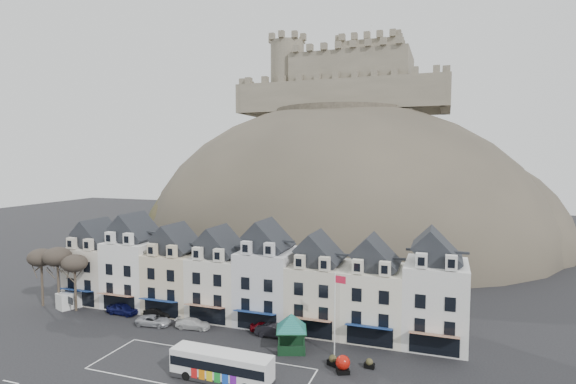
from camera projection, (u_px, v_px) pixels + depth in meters
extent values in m
plane|color=black|center=(177.00, 371.00, 44.18)|extent=(300.00, 300.00, 0.00)
cube|color=silver|center=(201.00, 369.00, 44.69)|extent=(22.00, 7.50, 0.01)
cube|color=beige|center=(100.00, 272.00, 66.82)|extent=(6.80, 8.00, 8.00)
cube|color=black|center=(99.00, 237.00, 66.41)|extent=(6.80, 5.76, 2.80)
cube|color=beige|center=(72.00, 243.00, 63.55)|extent=(1.20, 0.80, 1.60)
cube|color=beige|center=(88.00, 245.00, 62.56)|extent=(1.20, 0.80, 1.60)
cube|color=black|center=(80.00, 298.00, 63.24)|extent=(5.10, 0.06, 2.20)
cube|color=navy|center=(76.00, 290.00, 62.51)|extent=(5.10, 1.29, 0.43)
cube|color=white|center=(138.00, 272.00, 64.51)|extent=(6.80, 8.00, 9.20)
cube|color=black|center=(136.00, 232.00, 64.06)|extent=(6.80, 5.76, 2.80)
cube|color=white|center=(110.00, 238.00, 61.20)|extent=(1.20, 0.80, 1.60)
cube|color=white|center=(128.00, 239.00, 60.20)|extent=(1.20, 0.80, 1.60)
cube|color=black|center=(119.00, 303.00, 60.98)|extent=(5.10, 0.06, 2.20)
cube|color=maroon|center=(115.00, 295.00, 60.25)|extent=(5.10, 1.29, 0.43)
cube|color=beige|center=(178.00, 280.00, 62.30)|extent=(6.80, 8.00, 8.00)
cube|color=black|center=(178.00, 243.00, 61.89)|extent=(6.80, 5.76, 2.80)
cube|color=beige|center=(152.00, 250.00, 59.03)|extent=(1.20, 0.80, 1.60)
cube|color=beige|center=(172.00, 251.00, 58.04)|extent=(1.20, 0.80, 1.60)
cube|color=black|center=(161.00, 308.00, 58.72)|extent=(5.10, 0.06, 2.20)
cube|color=navy|center=(158.00, 300.00, 57.99)|extent=(5.10, 1.29, 0.43)
cube|color=silver|center=(222.00, 285.00, 60.04)|extent=(6.80, 8.00, 8.00)
cube|color=black|center=(222.00, 247.00, 59.63)|extent=(6.80, 5.76, 2.80)
cube|color=silver|center=(198.00, 253.00, 56.77)|extent=(1.20, 0.80, 1.60)
cube|color=silver|center=(219.00, 255.00, 55.78)|extent=(1.20, 0.80, 1.60)
cube|color=black|center=(207.00, 314.00, 56.46)|extent=(5.10, 0.06, 2.20)
cube|color=maroon|center=(204.00, 306.00, 55.73)|extent=(5.10, 1.29, 0.43)
cube|color=silver|center=(269.00, 285.00, 57.73)|extent=(6.80, 8.00, 9.20)
cube|color=black|center=(269.00, 241.00, 57.28)|extent=(6.80, 5.76, 2.80)
cube|color=silver|center=(246.00, 248.00, 54.42)|extent=(1.20, 0.80, 1.60)
cube|color=silver|center=(269.00, 249.00, 53.42)|extent=(1.20, 0.80, 1.60)
cube|color=black|center=(257.00, 321.00, 54.20)|extent=(5.10, 0.06, 2.20)
cube|color=navy|center=(254.00, 312.00, 53.47)|extent=(5.10, 1.29, 0.43)
cube|color=beige|center=(320.00, 295.00, 55.52)|extent=(6.80, 8.00, 8.00)
cube|color=black|center=(320.00, 254.00, 55.11)|extent=(6.80, 5.76, 2.80)
cube|color=beige|center=(300.00, 262.00, 52.25)|extent=(1.20, 0.80, 1.60)
cube|color=beige|center=(325.00, 264.00, 51.26)|extent=(1.20, 0.80, 1.60)
cube|color=black|center=(311.00, 328.00, 51.94)|extent=(5.10, 0.06, 2.20)
cube|color=maroon|center=(309.00, 319.00, 51.21)|extent=(5.10, 1.29, 0.43)
cube|color=silver|center=(375.00, 301.00, 53.26)|extent=(6.80, 8.00, 8.00)
cube|color=black|center=(376.00, 258.00, 52.85)|extent=(6.80, 5.76, 2.80)
cube|color=silver|center=(358.00, 267.00, 49.99)|extent=(1.20, 0.80, 1.60)
cube|color=silver|center=(385.00, 269.00, 49.00)|extent=(1.20, 0.80, 1.60)
cube|color=black|center=(370.00, 336.00, 49.68)|extent=(5.10, 0.06, 2.20)
cube|color=navy|center=(369.00, 327.00, 48.95)|extent=(5.10, 1.29, 0.43)
cube|color=silver|center=(436.00, 302.00, 50.95)|extent=(6.80, 8.00, 9.20)
cube|color=black|center=(437.00, 252.00, 50.50)|extent=(6.80, 5.76, 2.80)
cube|color=silver|center=(421.00, 261.00, 47.64)|extent=(1.20, 0.80, 1.60)
cube|color=silver|center=(451.00, 263.00, 46.64)|extent=(1.20, 0.80, 1.60)
cube|color=black|center=(434.00, 344.00, 47.42)|extent=(5.10, 0.06, 2.20)
cube|color=maroon|center=(434.00, 335.00, 46.69)|extent=(5.10, 1.29, 0.43)
ellipsoid|color=#3D382F|center=(338.00, 243.00, 109.97)|extent=(96.00, 76.00, 68.00)
ellipsoid|color=#2A3319|center=(246.00, 242.00, 111.65)|extent=(52.00, 44.00, 42.00)
ellipsoid|color=#3D382F|center=(442.00, 247.00, 105.76)|extent=(56.00, 48.00, 46.00)
ellipsoid|color=#2A3319|center=(306.00, 254.00, 98.14)|extent=(40.00, 28.00, 28.00)
ellipsoid|color=#3D382F|center=(372.00, 256.00, 95.37)|extent=(36.00, 28.00, 24.00)
cylinder|color=#3D382F|center=(339.00, 116.00, 107.57)|extent=(30.00, 30.00, 3.00)
cube|color=#696150|center=(336.00, 95.00, 103.47)|extent=(48.00, 2.20, 7.00)
cube|color=#696150|center=(353.00, 104.00, 122.27)|extent=(48.00, 2.20, 7.00)
cube|color=#696150|center=(257.00, 104.00, 120.84)|extent=(2.20, 22.00, 7.00)
cube|color=#696150|center=(446.00, 95.00, 104.89)|extent=(2.20, 22.00, 7.00)
cube|color=#696150|center=(353.00, 77.00, 111.78)|extent=(28.00, 18.00, 10.00)
cube|color=#696150|center=(371.00, 71.00, 112.21)|extent=(14.00, 12.00, 13.00)
cylinder|color=#696150|center=(287.00, 78.00, 113.33)|extent=(8.40, 8.40, 18.00)
cylinder|color=silver|center=(371.00, 35.00, 111.51)|extent=(0.16, 0.16, 5.00)
cylinder|color=#3A2E25|center=(42.00, 286.00, 63.46)|extent=(0.32, 0.32, 5.74)
ellipsoid|color=#383028|center=(41.00, 257.00, 63.15)|extent=(3.61, 3.61, 2.54)
cylinder|color=#3A2E25|center=(59.00, 287.00, 62.45)|extent=(0.32, 0.32, 6.02)
ellipsoid|color=#383028|center=(57.00, 257.00, 62.12)|extent=(3.78, 3.78, 2.67)
cylinder|color=#3A2E25|center=(76.00, 291.00, 61.48)|extent=(0.32, 0.32, 5.46)
ellipsoid|color=#383028|center=(74.00, 263.00, 61.18)|extent=(3.43, 3.43, 2.42)
cube|color=#262628|center=(222.00, 378.00, 42.31)|extent=(10.07, 2.53, 0.46)
cube|color=white|center=(221.00, 364.00, 42.20)|extent=(10.07, 2.49, 2.30)
cube|color=black|center=(221.00, 363.00, 42.19)|extent=(9.87, 2.55, 0.87)
cube|color=white|center=(221.00, 353.00, 42.12)|extent=(9.86, 2.39, 0.23)
cube|color=orange|center=(270.00, 363.00, 40.39)|extent=(0.08, 1.09, 0.26)
cylinder|color=black|center=(255.00, 377.00, 42.20)|extent=(0.88, 0.31, 0.87)
cylinder|color=black|center=(186.00, 376.00, 42.47)|extent=(0.88, 0.31, 0.87)
cylinder|color=black|center=(198.00, 366.00, 44.39)|extent=(0.88, 0.31, 0.87)
cube|color=black|center=(279.00, 335.00, 50.16)|extent=(0.19, 0.19, 2.37)
cube|color=black|center=(303.00, 335.00, 50.15)|extent=(0.19, 0.19, 2.37)
cube|color=black|center=(279.00, 345.00, 47.50)|extent=(0.19, 0.19, 2.37)
cube|color=black|center=(304.00, 345.00, 47.48)|extent=(0.19, 0.19, 2.37)
cube|color=black|center=(291.00, 330.00, 48.73)|extent=(4.15, 4.15, 0.12)
cone|color=#145853|center=(291.00, 322.00, 48.66)|extent=(6.18, 6.18, 1.78)
cube|color=black|center=(343.00, 371.00, 43.89)|extent=(1.56, 1.56, 0.45)
sphere|color=#AC1209|center=(343.00, 362.00, 43.83)|extent=(1.41, 1.41, 1.41)
cylinder|color=silver|center=(335.00, 314.00, 47.46)|extent=(0.13, 0.13, 8.97)
cube|color=red|center=(340.00, 280.00, 46.84)|extent=(1.21, 0.30, 0.78)
cube|color=silver|center=(76.00, 298.00, 63.50)|extent=(3.71, 5.25, 2.20)
cube|color=black|center=(76.00, 296.00, 63.46)|extent=(1.89, 0.80, 0.94)
cube|color=black|center=(333.00, 363.00, 45.36)|extent=(1.27, 0.99, 0.57)
sphere|color=#2A3319|center=(333.00, 359.00, 45.33)|extent=(0.80, 0.80, 0.80)
cube|color=black|center=(369.00, 366.00, 44.82)|extent=(1.05, 0.57, 0.51)
sphere|color=#2A3319|center=(369.00, 362.00, 44.79)|extent=(0.71, 0.71, 0.71)
imported|color=#0C0E3C|center=(122.00, 309.00, 60.19)|extent=(4.47, 1.92, 1.51)
imported|color=black|center=(158.00, 313.00, 59.00)|extent=(3.87, 1.54, 1.25)
imported|color=#B0B1B8|center=(154.00, 321.00, 56.25)|extent=(4.53, 2.54, 1.22)
imported|color=silver|center=(193.00, 324.00, 55.21)|extent=(4.51, 2.28, 1.26)
imported|color=#59050B|center=(268.00, 327.00, 53.81)|extent=(4.27, 1.94, 1.42)
imported|color=black|center=(275.00, 331.00, 52.64)|extent=(4.56, 1.63, 1.50)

